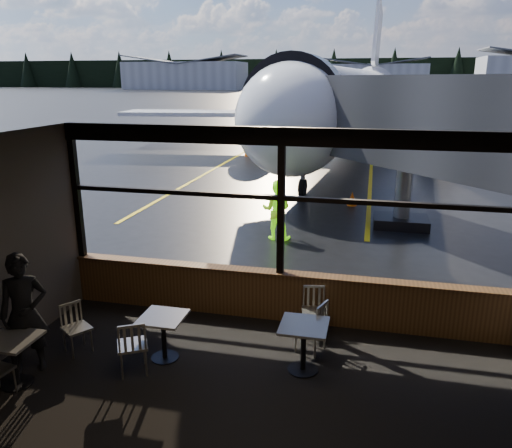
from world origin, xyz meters
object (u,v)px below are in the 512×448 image
(airliner, at_px, (351,57))
(jet_bridge, at_px, (456,149))
(chair_near_n, at_px, (314,312))
(chair_mid_s, at_px, (132,346))
(cone_wing, at_px, (248,151))
(cafe_table_mid, at_px, (164,337))
(ground_crew, at_px, (277,210))
(cone_nose, at_px, (352,199))
(chair_near_e, at_px, (311,326))
(chair_mid_w, at_px, (77,329))
(passenger, at_px, (24,314))
(cafe_table_near, at_px, (303,348))
(cafe_table_left, at_px, (14,362))

(airliner, bearing_deg, jet_bridge, -72.81)
(chair_near_n, relative_size, chair_mid_s, 0.94)
(airliner, bearing_deg, cone_wing, -148.63)
(cafe_table_mid, bearing_deg, ground_crew, 84.98)
(airliner, relative_size, jet_bridge, 3.06)
(chair_near_n, height_order, cone_nose, chair_near_n)
(chair_near_e, distance_m, chair_near_n, 0.55)
(airliner, xyz_separation_m, cone_wing, (-5.42, -2.70, -5.13))
(jet_bridge, bearing_deg, chair_mid_s, -125.14)
(chair_near_n, xyz_separation_m, cone_wing, (-6.08, 19.73, -0.15))
(chair_mid_w, bearing_deg, passenger, -0.25)
(cone_wing, bearing_deg, cone_nose, -58.47)
(chair_mid_s, relative_size, passenger, 0.48)
(jet_bridge, relative_size, chair_mid_s, 12.88)
(cafe_table_near, xyz_separation_m, chair_near_e, (0.04, 0.60, 0.06))
(chair_near_n, height_order, passenger, passenger)
(cafe_table_mid, xyz_separation_m, chair_mid_w, (-1.44, -0.13, 0.04))
(jet_bridge, height_order, chair_near_n, jet_bridge)
(chair_near_e, bearing_deg, cafe_table_near, -163.88)
(chair_mid_s, height_order, cone_nose, chair_mid_s)
(cafe_table_mid, relative_size, chair_mid_w, 0.90)
(chair_mid_s, bearing_deg, chair_mid_w, 134.02)
(jet_bridge, relative_size, chair_mid_w, 14.13)
(cone_nose, distance_m, cone_wing, 12.07)
(chair_near_e, height_order, passenger, passenger)
(chair_near_e, xyz_separation_m, cone_wing, (-6.10, 20.28, -0.17))
(airliner, relative_size, cone_wing, 63.84)
(chair_mid_s, bearing_deg, cafe_table_left, 174.57)
(chair_near_e, xyz_separation_m, ground_crew, (-1.65, 5.71, 0.37))
(chair_mid_w, bearing_deg, chair_near_e, 137.83)
(cafe_table_near, relative_size, ground_crew, 0.47)
(cafe_table_mid, bearing_deg, cone_nose, 77.22)
(cafe_table_left, bearing_deg, chair_near_n, 31.30)
(passenger, bearing_deg, cone_wing, 61.90)
(cone_wing, bearing_deg, jet_bridge, -56.85)
(cone_nose, relative_size, cone_wing, 0.87)
(chair_mid_s, bearing_deg, airliner, 56.20)
(jet_bridge, bearing_deg, cafe_table_left, -129.61)
(passenger, relative_size, cone_nose, 3.84)
(cafe_table_mid, bearing_deg, chair_near_e, 18.63)
(cafe_table_near, relative_size, chair_near_e, 0.86)
(passenger, bearing_deg, chair_near_n, -6.76)
(cafe_table_left, height_order, cone_wing, cafe_table_left)
(cafe_table_left, bearing_deg, cone_wing, 95.33)
(cafe_table_near, xyz_separation_m, cone_wing, (-6.06, 20.88, -0.11))
(passenger, bearing_deg, ground_crew, 37.94)
(jet_bridge, height_order, cafe_table_mid, jet_bridge)
(cafe_table_near, bearing_deg, jet_bridge, 67.45)
(jet_bridge, distance_m, cafe_table_mid, 9.13)
(chair_near_e, bearing_deg, cafe_table_left, 134.63)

